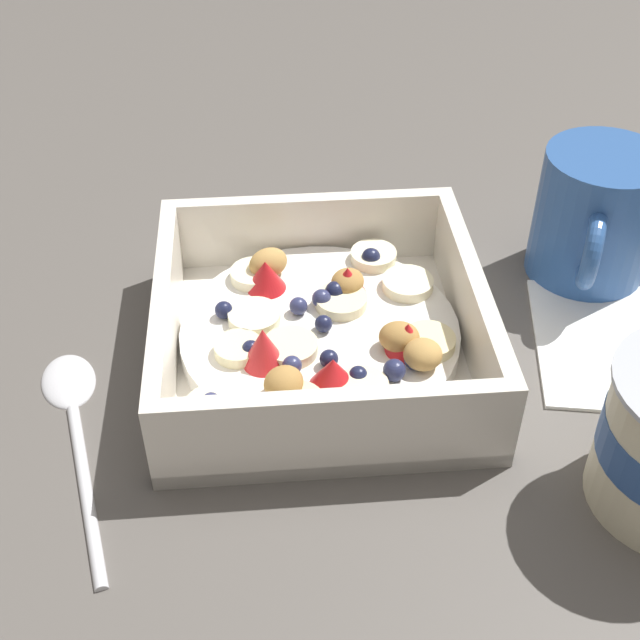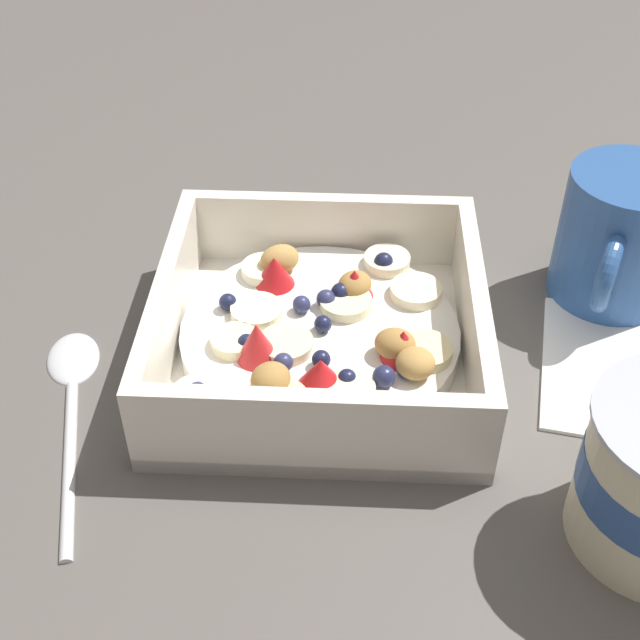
% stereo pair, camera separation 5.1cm
% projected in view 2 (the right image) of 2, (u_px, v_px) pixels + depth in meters
% --- Properties ---
extents(ground_plane, '(2.40, 2.40, 0.00)m').
position_uv_depth(ground_plane, '(291.00, 340.00, 0.54)').
color(ground_plane, '#56514C').
extents(fruit_bowl, '(0.19, 0.19, 0.06)m').
position_uv_depth(fruit_bowl, '(320.00, 334.00, 0.51)').
color(fruit_bowl, white).
rests_on(fruit_bowl, ground).
extents(spoon, '(0.06, 0.17, 0.01)m').
position_uv_depth(spoon, '(71.00, 384.00, 0.50)').
color(spoon, silver).
rests_on(spoon, ground).
extents(coffee_mug, '(0.08, 0.11, 0.09)m').
position_uv_depth(coffee_mug, '(620.00, 239.00, 0.54)').
color(coffee_mug, '#2D5699').
rests_on(coffee_mug, ground).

